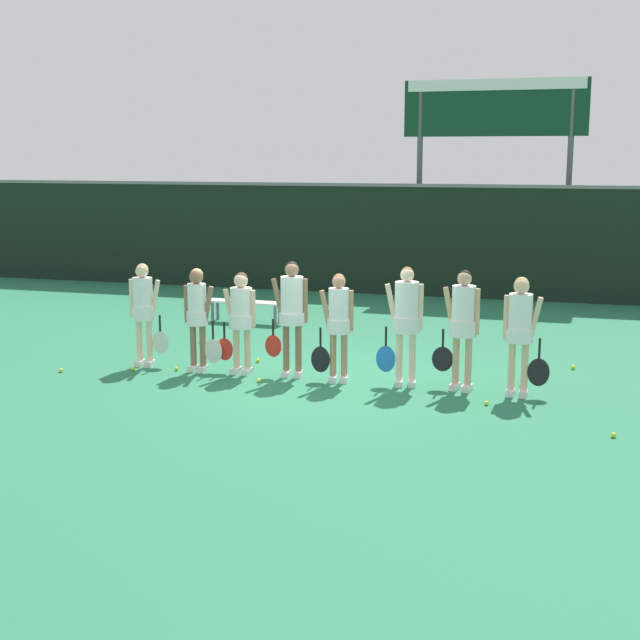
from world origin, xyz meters
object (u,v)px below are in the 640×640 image
scoreboard (494,125)px  tennis_ball_6 (258,360)px  tennis_ball_0 (259,381)px  player_1 (198,311)px  player_4 (338,319)px  tennis_ball_3 (176,369)px  tennis_ball_2 (522,385)px  tennis_ball_7 (613,435)px  player_6 (463,319)px  tennis_ball_4 (61,370)px  player_7 (520,326)px  bench_courtside (246,304)px  player_0 (144,306)px  player_5 (406,316)px  tennis_ball_5 (573,367)px  tennis_ball_9 (201,341)px  tennis_ball_8 (133,369)px  player_2 (241,314)px  tennis_ball_1 (486,403)px  player_3 (292,308)px

scoreboard → tennis_ball_6: 10.07m
scoreboard → tennis_ball_0: size_ratio=78.61×
player_1 → player_4: player_4 is taller
scoreboard → tennis_ball_3: (-3.93, -9.65, -4.07)m
tennis_ball_2 → tennis_ball_7: size_ratio=1.01×
player_6 → tennis_ball_0: (-2.98, -0.45, -1.01)m
tennis_ball_4 → player_7: bearing=5.2°
bench_courtside → player_0: 4.05m
bench_courtside → player_5: 5.82m
scoreboard → tennis_ball_2: (1.43, -9.13, -4.06)m
scoreboard → player_5: scoreboard is taller
player_5 → tennis_ball_5: player_5 is taller
player_0 → tennis_ball_9: (0.16, 1.85, -0.95)m
player_7 → tennis_ball_2: size_ratio=24.84×
tennis_ball_2 → tennis_ball_9: tennis_ball_9 is taller
tennis_ball_7 → tennis_ball_8: bearing=169.1°
player_1 → tennis_ball_7: 6.53m
player_2 → tennis_ball_9: bearing=132.0°
player_1 → player_7: size_ratio=0.96×
tennis_ball_0 → tennis_ball_7: (5.07, -1.27, 0.00)m
player_5 → tennis_ball_2: 2.01m
tennis_ball_6 → tennis_ball_9: tennis_ball_9 is taller
tennis_ball_1 → tennis_ball_3: size_ratio=0.98×
tennis_ball_5 → tennis_ball_1: bearing=-114.1°
player_0 → player_2: 1.70m
player_0 → tennis_ball_0: size_ratio=25.48×
player_0 → tennis_ball_5: bearing=6.7°
player_6 → tennis_ball_4: bearing=-163.8°
player_4 → tennis_ball_3: (-2.65, -0.08, -0.93)m
player_1 → tennis_ball_1: 4.75m
player_2 → player_1: bearing=-173.2°
tennis_ball_2 → tennis_ball_9: 6.03m
player_4 → player_6: (1.86, 0.04, 0.09)m
tennis_ball_1 → tennis_ball_6: size_ratio=0.99×
player_2 → tennis_ball_7: (5.53, -1.75, -0.92)m
tennis_ball_8 → scoreboard: bearing=65.1°
bench_courtside → tennis_ball_0: size_ratio=25.76×
player_0 → player_3: size_ratio=0.93×
player_1 → tennis_ball_2: player_1 is taller
tennis_ball_4 → tennis_ball_6: 3.15m
player_6 → tennis_ball_0: 3.18m
bench_courtside → tennis_ball_6: 3.61m
tennis_ball_8 → tennis_ball_2: bearing=7.0°
player_1 → player_2: bearing=2.1°
tennis_ball_1 → tennis_ball_6: 4.20m
player_3 → tennis_ball_6: 1.52m
player_1 → player_0: bearing=172.6°
tennis_ball_0 → bench_courtside: bearing=113.4°
tennis_ball_0 → player_3: bearing=55.8°
player_0 → tennis_ball_0: player_0 is taller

